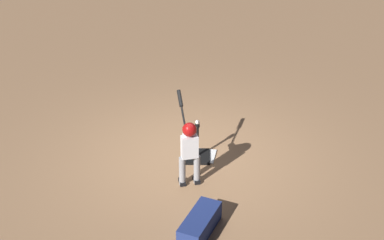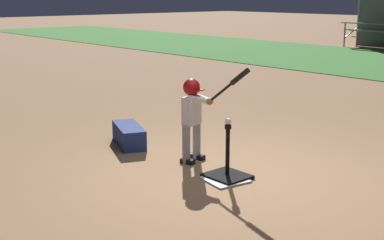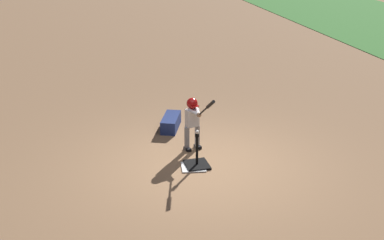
# 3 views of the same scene
# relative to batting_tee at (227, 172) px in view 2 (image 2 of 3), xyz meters

# --- Properties ---
(ground_plane) EXTENTS (90.00, 90.00, 0.00)m
(ground_plane) POSITION_rel_batting_tee_xyz_m (0.05, 0.10, -0.08)
(ground_plane) COLOR #99704C
(home_plate) EXTENTS (0.51, 0.51, 0.02)m
(home_plate) POSITION_rel_batting_tee_xyz_m (0.05, -0.08, -0.07)
(home_plate) COLOR white
(home_plate) RESTS_ON ground_plane
(batting_tee) EXTENTS (0.48, 0.43, 0.64)m
(batting_tee) POSITION_rel_batting_tee_xyz_m (0.00, 0.00, 0.00)
(batting_tee) COLOR black
(batting_tee) RESTS_ON ground_plane
(batter_child) EXTENTS (0.91, 0.40, 1.26)m
(batter_child) POSITION_rel_batting_tee_xyz_m (-0.72, 0.12, 0.61)
(batter_child) COLOR gray
(batter_child) RESTS_ON ground_plane
(baseball) EXTENTS (0.07, 0.07, 0.07)m
(baseball) POSITION_rel_batting_tee_xyz_m (-0.00, 0.00, 0.60)
(baseball) COLOR white
(baseball) RESTS_ON batting_tee
(equipment_bag) EXTENTS (0.90, 0.62, 0.28)m
(equipment_bag) POSITION_rel_batting_tee_xyz_m (-1.92, -0.05, 0.06)
(equipment_bag) COLOR navy
(equipment_bag) RESTS_ON ground_plane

